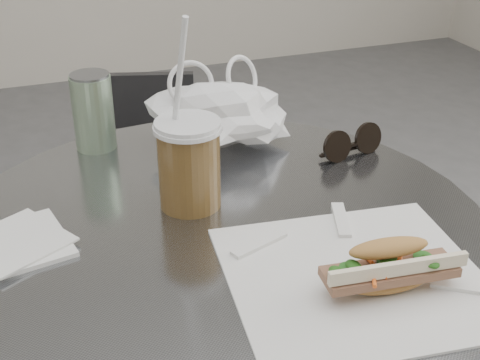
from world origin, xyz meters
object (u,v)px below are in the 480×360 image
object	(u,v)px
sunglasses	(352,144)
banh_mi	(389,267)
chair_far	(139,239)
drink_can	(93,111)
iced_coffee	(189,162)

from	to	relation	value
sunglasses	banh_mi	bearing A→B (deg)	-122.86
chair_far	drink_can	xyz separation A→B (m)	(-0.12, -0.34, 0.49)
chair_far	drink_can	distance (m)	0.61
chair_far	sunglasses	distance (m)	0.74
iced_coffee	sunglasses	bearing A→B (deg)	12.14
drink_can	chair_far	bearing A→B (deg)	70.87
banh_mi	iced_coffee	xyz separation A→B (m)	(-0.16, 0.28, 0.03)
chair_far	banh_mi	xyz separation A→B (m)	(0.14, -0.86, 0.46)
chair_far	drink_can	size ratio (longest dim) A/B	5.36
banh_mi	iced_coffee	world-z (taller)	iced_coffee
sunglasses	drink_can	size ratio (longest dim) A/B	0.92
iced_coffee	sunglasses	size ratio (longest dim) A/B	2.35
chair_far	iced_coffee	world-z (taller)	iced_coffee
iced_coffee	sunglasses	distance (m)	0.31
banh_mi	iced_coffee	size ratio (longest dim) A/B	0.73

